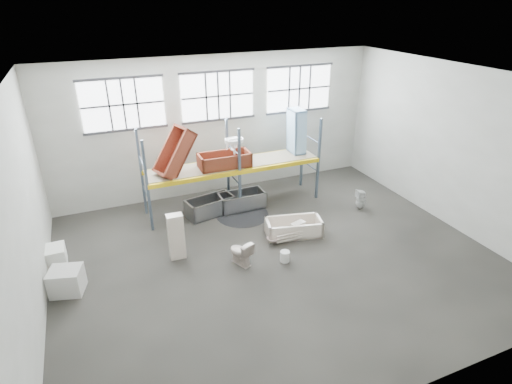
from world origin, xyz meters
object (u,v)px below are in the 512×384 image
steel_tub_right (242,200)px  bucket (285,256)px  steel_tub_left (210,206)px  blue_tub_upright (296,131)px  toilet_beige (241,252)px  bathtub_beige (294,227)px  carton_near (67,281)px  toilet_white (361,199)px  cistern_tall (176,237)px  rust_tub_flat (224,160)px

steel_tub_right → bucket: steel_tub_right is taller
steel_tub_left → blue_tub_upright: (3.46, 0.47, 2.10)m
toilet_beige → bathtub_beige: bearing=178.4°
steel_tub_left → blue_tub_upright: blue_tub_upright is taller
steel_tub_right → carton_near: (-5.66, -2.54, 0.04)m
bucket → bathtub_beige: bearing=53.1°
toilet_white → blue_tub_upright: 3.31m
bucket → blue_tub_upright: bearing=59.3°
toilet_beige → steel_tub_left: 3.11m
steel_tub_right → bucket: size_ratio=5.10×
cistern_tall → steel_tub_right: cistern_tall is taller
blue_tub_upright → bucket: 5.11m
cistern_tall → steel_tub_left: 2.69m
rust_tub_flat → blue_tub_upright: 2.91m
cistern_tall → bucket: 3.10m
bathtub_beige → carton_near: bearing=-164.9°
steel_tub_right → rust_tub_flat: bearing=161.4°
rust_tub_flat → blue_tub_upright: size_ratio=1.08×
blue_tub_upright → bucket: size_ratio=5.08×
rust_tub_flat → carton_near: rust_tub_flat is taller
cistern_tall → bucket: (2.73, -1.36, -0.53)m
bathtub_beige → blue_tub_upright: 3.79m
toilet_beige → bucket: bearing=139.5°
toilet_beige → steel_tub_left: bearing=-114.3°
toilet_white → steel_tub_right: 4.16m
toilet_white → rust_tub_flat: size_ratio=0.41×
cistern_tall → steel_tub_right: 3.50m
bucket → carton_near: size_ratio=0.41×
cistern_tall → bathtub_beige: bearing=-0.1°
steel_tub_right → rust_tub_flat: rust_tub_flat is taller
steel_tub_right → carton_near: 6.20m
bathtub_beige → steel_tub_left: (-2.01, 2.29, 0.04)m
bathtub_beige → steel_tub_left: steel_tub_left is taller
bathtub_beige → toilet_white: size_ratio=2.42×
steel_tub_right → bucket: (-0.03, -3.47, -0.14)m
steel_tub_left → steel_tub_right: size_ratio=1.01×
toilet_beige → blue_tub_upright: blue_tub_upright is taller
bucket → steel_tub_left: bearing=107.8°
bathtub_beige → rust_tub_flat: (-1.38, 2.46, 1.57)m
toilet_beige → blue_tub_upright: bearing=-157.7°
blue_tub_upright → carton_near: (-7.98, -3.02, -2.07)m
cistern_tall → rust_tub_flat: 3.39m
toilet_white → carton_near: (-9.48, -0.89, -0.03)m
blue_tub_upright → bucket: (-2.34, -3.95, -2.24)m
blue_tub_upright → toilet_white: bearing=-54.7°
blue_tub_upright → bathtub_beige: bearing=-117.7°
cistern_tall → rust_tub_flat: rust_tub_flat is taller
bathtub_beige → steel_tub_right: size_ratio=1.07×
steel_tub_right → toilet_beige: bearing=-111.4°
steel_tub_left → carton_near: 5.19m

